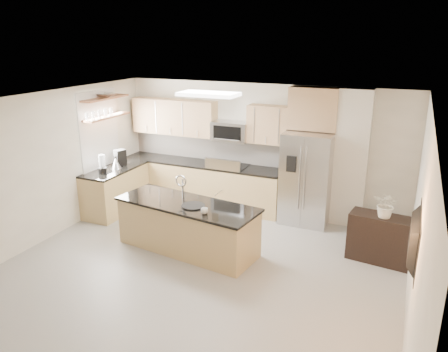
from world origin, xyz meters
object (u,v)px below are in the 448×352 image
at_px(island, 188,226).
at_px(credenza, 380,238).
at_px(coffee_maker, 120,158).
at_px(television, 409,238).
at_px(platter, 193,206).
at_px(flower_vase, 388,198).
at_px(microwave, 231,131).
at_px(cup, 204,211).
at_px(kettle, 116,163).
at_px(bowl, 105,94).
at_px(refrigerator, 307,178).
at_px(blender, 102,165).
at_px(range, 228,187).

relative_size(island, credenza, 2.59).
bearing_deg(island, credenza, 24.06).
distance_m(coffee_maker, television, 6.06).
xyz_separation_m(platter, flower_vase, (2.90, 0.93, 0.25)).
relative_size(microwave, cup, 6.55).
bearing_deg(flower_vase, cup, -156.56).
distance_m(kettle, television, 5.91).
bearing_deg(credenza, kettle, -173.59).
bearing_deg(television, credenza, 10.68).
distance_m(island, bowl, 3.26).
distance_m(refrigerator, kettle, 3.82).
bearing_deg(blender, island, -15.24).
relative_size(microwave, kettle, 2.93).
distance_m(cup, television, 3.07).
xyz_separation_m(credenza, kettle, (-5.16, 0.08, 0.64)).
xyz_separation_m(range, bowl, (-2.25, -0.95, 1.92)).
bearing_deg(bowl, cup, -25.64).
height_order(refrigerator, coffee_maker, refrigerator).
bearing_deg(bowl, microwave, 25.59).
xyz_separation_m(credenza, television, (0.37, -1.98, 0.96)).
height_order(range, microwave, microwave).
relative_size(blender, bowl, 0.90).
height_order(platter, bowl, bowl).
xyz_separation_m(refrigerator, bowl, (-3.91, -0.91, 1.50)).
relative_size(credenza, blender, 2.64).
xyz_separation_m(cup, blender, (-2.66, 0.89, 0.19)).
bearing_deg(range, coffee_maker, -158.56).
distance_m(bowl, television, 6.24).
bearing_deg(television, bowl, 69.38).
relative_size(refrigerator, kettle, 6.86).
bearing_deg(bowl, refrigerator, 13.06).
xyz_separation_m(island, coffee_maker, (-2.21, 1.20, 0.65)).
xyz_separation_m(kettle, flower_vase, (5.20, -0.13, 0.07)).
height_order(island, platter, island).
height_order(refrigerator, flower_vase, refrigerator).
distance_m(refrigerator, flower_vase, 1.91).
xyz_separation_m(blender, bowl, (-0.18, 0.47, 1.31)).
relative_size(microwave, platter, 1.97).
xyz_separation_m(island, flower_vase, (3.06, 0.84, 0.68)).
distance_m(cup, coffee_maker, 3.07).
bearing_deg(coffee_maker, blender, -88.10).
relative_size(range, kettle, 4.39).
relative_size(microwave, refrigerator, 0.43).
xyz_separation_m(platter, blender, (-2.36, 0.69, 0.23)).
relative_size(cup, flower_vase, 0.18).
relative_size(range, flower_vase, 1.77).
height_order(island, flower_vase, flower_vase).
height_order(range, refrigerator, refrigerator).
xyz_separation_m(platter, coffee_maker, (-2.38, 1.29, 0.22)).
distance_m(coffee_maker, flower_vase, 5.29).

